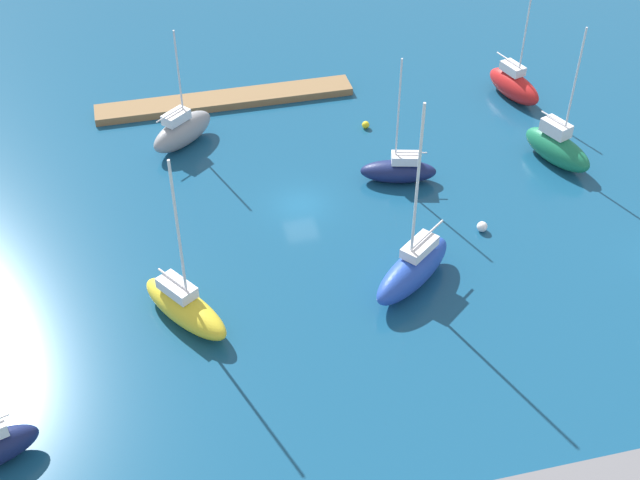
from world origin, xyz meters
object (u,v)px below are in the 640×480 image
mooring_buoy_white (482,227)px  pier_dock (225,100)px  sailboat_blue_near_pier (413,268)px  mooring_buoy_yellow (366,125)px  sailboat_red_center_basin (514,85)px  sailboat_gray_lone_south (182,130)px  sailboat_navy_inner_mooring (399,170)px  sailboat_green_far_south (557,147)px  sailboat_yellow_far_north (185,306)px

mooring_buoy_white → pier_dock: bearing=-55.5°
sailboat_blue_near_pier → mooring_buoy_yellow: bearing=-135.0°
sailboat_red_center_basin → sailboat_gray_lone_south: size_ratio=0.95×
sailboat_blue_near_pier → sailboat_navy_inner_mooring: bearing=-141.3°
sailboat_red_center_basin → sailboat_blue_near_pier: (16.47, 21.29, 0.14)m
sailboat_navy_inner_mooring → mooring_buoy_yellow: 7.96m
sailboat_red_center_basin → mooring_buoy_white: bearing=-46.6°
mooring_buoy_yellow → mooring_buoy_white: bearing=105.9°
mooring_buoy_white → sailboat_navy_inner_mooring: bearing=-61.6°
sailboat_green_far_south → sailboat_gray_lone_south: bearing=-130.0°
sailboat_navy_inner_mooring → sailboat_green_far_south: size_ratio=0.89×
sailboat_green_far_south → sailboat_gray_lone_south: size_ratio=1.17×
sailboat_yellow_far_north → sailboat_blue_near_pier: (-15.11, 0.20, 0.22)m
sailboat_navy_inner_mooring → mooring_buoy_white: size_ratio=13.64×
sailboat_yellow_far_north → sailboat_blue_near_pier: bearing=55.9°
sailboat_gray_lone_south → mooring_buoy_white: sailboat_gray_lone_south is taller
sailboat_navy_inner_mooring → mooring_buoy_white: (-3.98, 7.36, -0.63)m
mooring_buoy_yellow → sailboat_yellow_far_north: bearing=47.8°
pier_dock → sailboat_yellow_far_north: sailboat_yellow_far_north is taller
sailboat_red_center_basin → sailboat_green_far_south: sailboat_green_far_south is taller
sailboat_red_center_basin → sailboat_yellow_far_north: (31.58, 21.09, -0.08)m
pier_dock → sailboat_red_center_basin: 25.53m
sailboat_yellow_far_north → sailboat_gray_lone_south: size_ratio=1.25×
mooring_buoy_yellow → mooring_buoy_white: 15.88m
sailboat_blue_near_pier → sailboat_green_far_south: (-15.70, -11.09, -0.04)m
sailboat_blue_near_pier → mooring_buoy_white: bearing=174.2°
pier_dock → sailboat_red_center_basin: size_ratio=2.37×
sailboat_gray_lone_south → mooring_buoy_white: 25.59m
sailboat_green_far_south → mooring_buoy_white: (8.97, 6.85, -1.01)m
pier_dock → sailboat_green_far_south: bearing=147.7°
sailboat_blue_near_pier → mooring_buoy_white: (-6.72, -4.24, -1.05)m
sailboat_navy_inner_mooring → sailboat_blue_near_pier: 11.92m
sailboat_navy_inner_mooring → sailboat_red_center_basin: sailboat_navy_inner_mooring is taller
mooring_buoy_white → sailboat_gray_lone_south: bearing=-39.9°
sailboat_navy_inner_mooring → sailboat_yellow_far_north: (17.85, 11.39, 0.19)m
sailboat_navy_inner_mooring → sailboat_gray_lone_south: sailboat_navy_inner_mooring is taller
sailboat_navy_inner_mooring → sailboat_blue_near_pier: (2.74, 11.60, 0.42)m
sailboat_gray_lone_south → mooring_buoy_white: size_ratio=13.02×
pier_dock → sailboat_red_center_basin: bearing=168.4°
sailboat_red_center_basin → sailboat_blue_near_pier: sailboat_blue_near_pier is taller
sailboat_blue_near_pier → mooring_buoy_yellow: 19.69m
sailboat_red_center_basin → sailboat_blue_near_pier: size_ratio=0.67×
sailboat_navy_inner_mooring → mooring_buoy_white: 8.39m
pier_dock → mooring_buoy_white: mooring_buoy_white is taller
sailboat_blue_near_pier → sailboat_red_center_basin: bearing=-165.7°
pier_dock → sailboat_gray_lone_south: bearing=52.8°
sailboat_red_center_basin → sailboat_green_far_south: 10.23m
sailboat_red_center_basin → sailboat_gray_lone_south: (29.37, 0.66, 0.08)m
mooring_buoy_yellow → sailboat_blue_near_pier: bearing=83.1°
sailboat_gray_lone_south → sailboat_green_far_south: bearing=-58.0°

